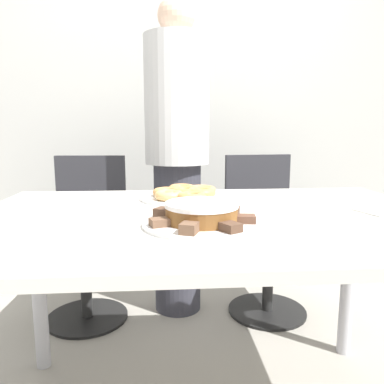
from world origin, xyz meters
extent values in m
cube|color=beige|center=(0.00, 1.58, 1.30)|extent=(8.00, 0.05, 2.60)
cube|color=silver|center=(0.00, 0.00, 0.76)|extent=(1.49, 0.96, 0.03)
cylinder|color=silver|center=(-0.68, 0.42, 0.37)|extent=(0.06, 0.06, 0.74)
cylinder|color=silver|center=(0.68, 0.42, 0.37)|extent=(0.06, 0.06, 0.74)
cylinder|color=#383842|center=(-0.07, 0.93, 0.42)|extent=(0.26, 0.26, 0.85)
cylinder|color=silver|center=(-0.07, 0.93, 1.18)|extent=(0.35, 0.35, 0.67)
sphere|color=beige|center=(-0.07, 0.93, 1.61)|extent=(0.20, 0.20, 0.20)
cylinder|color=black|center=(-0.58, 0.83, 0.01)|extent=(0.44, 0.44, 0.01)
cylinder|color=#262626|center=(-0.58, 0.83, 0.22)|extent=(0.06, 0.06, 0.41)
cube|color=#2D2D33|center=(-0.58, 0.83, 0.44)|extent=(0.46, 0.46, 0.04)
cube|color=#2D2D33|center=(-0.56, 1.04, 0.67)|extent=(0.40, 0.05, 0.42)
cylinder|color=black|center=(0.43, 0.83, 0.01)|extent=(0.44, 0.44, 0.01)
cylinder|color=#262626|center=(0.43, 0.83, 0.22)|extent=(0.06, 0.06, 0.41)
cube|color=#2D2D33|center=(0.43, 0.83, 0.44)|extent=(0.49, 0.49, 0.04)
cube|color=#2D2D33|center=(0.41, 1.04, 0.67)|extent=(0.40, 0.08, 0.42)
cylinder|color=white|center=(-0.04, -0.14, 0.78)|extent=(0.32, 0.32, 0.01)
cylinder|color=white|center=(-0.07, 0.26, 0.78)|extent=(0.34, 0.34, 0.01)
cylinder|color=brown|center=(-0.04, -0.14, 0.80)|extent=(0.20, 0.20, 0.04)
cylinder|color=white|center=(-0.04, -0.14, 0.83)|extent=(0.20, 0.20, 0.01)
cube|color=brown|center=(-0.09, -0.25, 0.79)|extent=(0.05, 0.06, 0.03)
cube|color=#513828|center=(0.02, -0.24, 0.79)|extent=(0.06, 0.06, 0.02)
cube|color=brown|center=(0.08, -0.15, 0.79)|extent=(0.06, 0.05, 0.02)
cube|color=#513828|center=(0.04, -0.05, 0.79)|extent=(0.07, 0.07, 0.03)
cube|color=brown|center=(-0.05, -0.02, 0.79)|extent=(0.05, 0.05, 0.02)
cube|color=#513828|center=(-0.14, -0.07, 0.79)|extent=(0.07, 0.07, 0.03)
cube|color=brown|center=(-0.16, -0.17, 0.79)|extent=(0.06, 0.05, 0.02)
torus|color=#C68447|center=(-0.07, 0.26, 0.80)|extent=(0.12, 0.12, 0.04)
torus|color=#D18E4C|center=(-0.07, 0.35, 0.80)|extent=(0.11, 0.11, 0.03)
torus|color=#D18E4C|center=(-0.13, 0.27, 0.80)|extent=(0.12, 0.12, 0.03)
torus|color=#E5AD66|center=(-0.13, 0.20, 0.80)|extent=(0.11, 0.11, 0.03)
torus|color=#D18E4C|center=(-0.05, 0.16, 0.80)|extent=(0.10, 0.10, 0.03)
torus|color=#D18E4C|center=(-0.01, 0.24, 0.80)|extent=(0.11, 0.11, 0.04)
torus|color=tan|center=(0.00, 0.32, 0.80)|extent=(0.12, 0.12, 0.03)
cube|color=white|center=(0.55, -0.01, 0.77)|extent=(0.17, 0.15, 0.01)
camera|label=1|loc=(-0.14, -1.13, 1.03)|focal=35.00mm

